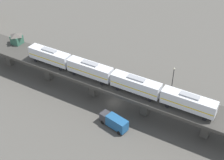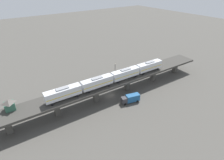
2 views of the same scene
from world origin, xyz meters
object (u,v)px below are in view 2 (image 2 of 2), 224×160
(street_car_silver, at_px, (137,71))
(delivery_truck, at_px, (131,98))
(street_car_green, at_px, (45,103))
(subway_train, at_px, (112,78))
(street_car_red, at_px, (127,75))
(street_lamp, at_px, (115,69))
(signal_hut, at_px, (9,105))

(street_car_silver, bearing_deg, delivery_truck, 132.21)
(street_car_green, distance_m, delivery_truck, 32.45)
(subway_train, height_order, delivery_truck, subway_train)
(street_car_red, relative_size, street_lamp, 0.66)
(street_car_red, xyz_separation_m, street_car_silver, (0.40, -6.88, 0.00))
(street_car_red, bearing_deg, delivery_truck, 144.46)
(delivery_truck, xyz_separation_m, street_lamp, (20.16, -7.36, 2.35))
(street_car_green, height_order, street_lamp, street_lamp)
(delivery_truck, bearing_deg, street_lamp, -20.05)
(subway_train, bearing_deg, signal_hut, 81.00)
(signal_hut, relative_size, street_lamp, 0.49)
(street_car_green, bearing_deg, street_car_red, -91.25)
(street_car_red, relative_size, street_car_silver, 1.00)
(street_lamp, bearing_deg, subway_train, 139.98)
(subway_train, bearing_deg, street_car_red, -57.94)
(delivery_truck, bearing_deg, street_car_red, -35.54)
(street_car_red, height_order, street_car_green, same)
(subway_train, relative_size, street_car_red, 10.86)
(street_car_silver, height_order, street_car_green, same)
(signal_hut, xyz_separation_m, street_car_green, (5.34, -10.82, -7.42))
(street_car_silver, xyz_separation_m, street_lamp, (3.18, 11.36, 3.17))
(signal_hut, distance_m, street_car_red, 50.77)
(street_car_silver, distance_m, delivery_truck, 25.29)
(signal_hut, height_order, street_car_red, signal_hut)
(street_car_red, distance_m, street_lamp, 6.56)
(street_car_silver, xyz_separation_m, street_car_green, (0.45, 46.08, 0.00))
(subway_train, relative_size, street_car_green, 10.70)
(subway_train, relative_size, street_car_silver, 10.85)
(signal_hut, relative_size, street_car_silver, 0.74)
(street_car_green, xyz_separation_m, street_lamp, (2.73, -34.72, 3.17))
(street_lamp, bearing_deg, signal_hut, 100.05)
(street_lamp, bearing_deg, street_car_silver, -105.65)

